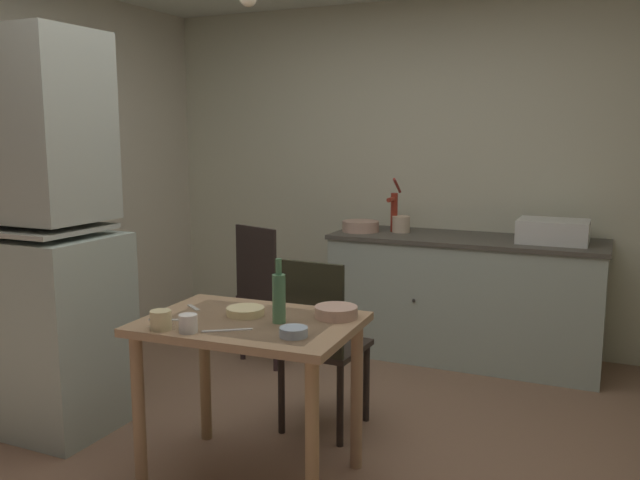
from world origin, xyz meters
name	(u,v)px	position (x,y,z in m)	size (l,w,h in m)	color
ground_plane	(290,459)	(0.00, 0.00, 0.00)	(5.30, 5.30, 0.00)	#85644D
wall_back	(420,174)	(0.00, 2.20, 1.26)	(4.23, 0.10, 2.53)	beige
hutch_cabinet	(22,246)	(-1.52, -0.16, 0.97)	(1.05, 0.59, 2.08)	#A6B5A8
counter_cabinet	(464,298)	(0.44, 1.83, 0.43)	(1.85, 0.64, 0.86)	#A6B5A8
sink_basin	(553,231)	(1.00, 1.83, 0.94)	(0.44, 0.34, 0.15)	silver
hand_pump	(394,208)	(-0.10, 1.88, 1.03)	(0.05, 0.27, 0.39)	maroon
mixing_bowl_counter	(361,226)	(-0.32, 1.78, 0.90)	(0.27, 0.27, 0.08)	tan
stoneware_crock	(401,224)	(-0.04, 1.86, 0.92)	(0.13, 0.13, 0.12)	beige
dining_table	(250,346)	(-0.08, -0.23, 0.63)	(0.97, 0.71, 0.75)	#A27F5C
chair_far_side	(319,341)	(0.00, 0.34, 0.50)	(0.42, 0.42, 0.94)	black
chair_by_counter	(269,291)	(-0.77, 1.21, 0.50)	(0.51, 0.51, 0.95)	#302021
serving_bowl_wide	(245,311)	(-0.13, -0.17, 0.77)	(0.17, 0.17, 0.04)	beige
soup_bowl_small	(293,332)	(0.21, -0.37, 0.77)	(0.12, 0.12, 0.04)	#9EB2C6
sauce_dish	(336,312)	(0.26, -0.03, 0.78)	(0.19, 0.19, 0.05)	tan
mug_dark	(161,320)	(-0.34, -0.51, 0.79)	(0.09, 0.09, 0.08)	beige
teacup_cream	(188,324)	(-0.21, -0.49, 0.79)	(0.08, 0.08, 0.08)	white
glass_bottle	(279,297)	(0.06, -0.21, 0.87)	(0.06, 0.06, 0.28)	#4C7F56
table_knife	(227,330)	(-0.08, -0.41, 0.75)	(0.21, 0.02, 0.01)	silver
teaspoon_near_bowl	(166,320)	(-0.41, -0.38, 0.75)	(0.16, 0.02, 0.01)	beige
teaspoon_by_cup	(194,308)	(-0.42, -0.16, 0.75)	(0.12, 0.02, 0.01)	beige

